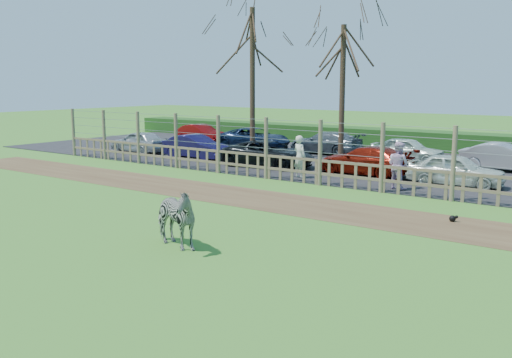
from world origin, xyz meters
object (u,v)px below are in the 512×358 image
Objects in this scene: visitor_b at (398,165)px; car_10 at (407,150)px; tree_mid at (343,61)px; car_4 at (456,170)px; zebra at (172,217)px; car_0 at (139,142)px; visitor_a at (300,157)px; car_1 at (196,147)px; car_8 at (255,138)px; car_11 at (504,157)px; car_3 at (366,160)px; car_9 at (326,143)px; car_7 at (201,134)px; tree_left at (252,47)px; car_2 at (268,154)px; crow at (453,218)px.

car_10 is at bearing -51.73° from visitor_b.
tree_mid is 8.06m from car_4.
zebra is 18.72m from car_0.
visitor_a reaches higher than car_1.
car_1 is at bearing 86.34° from car_4.
car_8 is 13.87m from car_11.
car_3 and car_9 have the same top height.
car_9 is at bearing -51.15° from visitor_a.
car_8 is (4.35, -0.18, 0.00)m from car_7.
zebra is at bearing 101.42° from visitor_b.
tree_left is 12.01m from car_4.
tree_left is 6.63m from car_8.
zebra is 15.69m from car_1.
car_2 is 5.77m from car_9.
car_9 is (-10.35, 11.20, 0.54)m from crow.
car_0 is 6.67m from car_8.
car_11 is at bearing -66.22° from car_2.
visitor_b reaches higher than car_2.
car_11 is (11.36, 3.11, -4.98)m from tree_left.
car_3 is at bearing 80.10° from car_4.
car_4 and car_10 have the same top height.
zebra is at bearing 49.58° from car_0.
zebra is 13.11m from car_2.
car_2 is at bearing 151.75° from crow.
car_10 is (-0.90, 17.09, -0.10)m from zebra.
visitor_a reaches higher than car_3.
car_7 is at bearing 68.84° from car_4.
car_10 is (9.18, 5.07, 0.00)m from car_1.
car_4 is at bearing -0.77° from zebra.
car_0 is 5.53m from car_7.
tree_left is at bearing 104.57° from car_0.
car_1 is 9.22m from car_3.
visitor_a is at bearing -32.89° from car_3.
car_4 is at bearing 174.58° from car_11.
car_2 is at bearing 120.27° from car_11.
visitor_b is at bearing 51.31° from car_3.
tree_mid is 3.96× the size of visitor_a.
car_2 is (-10.12, 5.44, 0.54)m from crow.
car_11 is at bearing -94.53° from car_8.
crow is 0.07× the size of car_7.
visitor_b is 0.49× the size of car_10.
tree_left reaches higher than car_3.
zebra reaches higher than car_10.
visitor_a is 14.07m from car_7.
zebra is at bearing -160.28° from car_2.
car_0 is (-11.59, 1.94, -0.26)m from visitor_a.
car_3 is at bearing -24.87° from visitor_b.
visitor_a is 0.47× the size of car_1.
crow is at bearing -46.43° from tree_mid.
car_4 is 0.97× the size of car_7.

